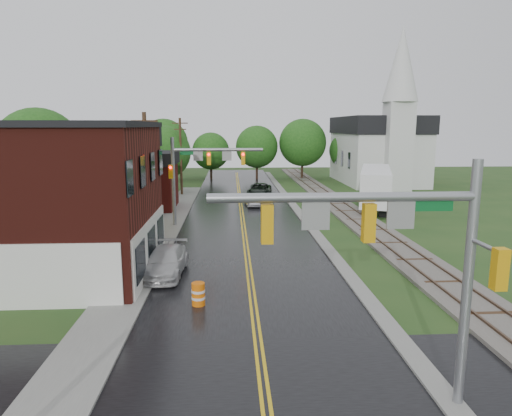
{
  "coord_description": "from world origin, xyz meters",
  "views": [
    {
      "loc": [
        -0.96,
        -9.78,
        8.06
      ],
      "look_at": [
        0.43,
        15.51,
        3.5
      ],
      "focal_mm": 32.0,
      "sensor_mm": 36.0,
      "label": 1
    }
  ],
  "objects": [
    {
      "name": "tree_left_c",
      "position": [
        -13.85,
        39.9,
        4.51
      ],
      "size": [
        6.0,
        6.0,
        7.65
      ],
      "color": "black",
      "rests_on": "ground"
    },
    {
      "name": "church",
      "position": [
        20.0,
        53.74,
        5.83
      ],
      "size": [
        10.4,
        18.4,
        20.0
      ],
      "color": "silver",
      "rests_on": "ground"
    },
    {
      "name": "tree_left_e",
      "position": [
        -8.85,
        45.9,
        4.81
      ],
      "size": [
        6.4,
        6.4,
        8.16
      ],
      "color": "black",
      "rests_on": "ground"
    },
    {
      "name": "curb_right",
      "position": [
        5.4,
        35.0,
        0.0
      ],
      "size": [
        0.8,
        70.0,
        0.12
      ],
      "primitive_type": "cube",
      "color": "gray",
      "rests_on": "ground"
    },
    {
      "name": "traffic_signal_far",
      "position": [
        -3.47,
        27.0,
        4.97
      ],
      "size": [
        7.34,
        0.43,
        7.2
      ],
      "color": "gray",
      "rests_on": "ground"
    },
    {
      "name": "utility_pole_c",
      "position": [
        -6.8,
        44.0,
        4.72
      ],
      "size": [
        1.8,
        0.28,
        9.0
      ],
      "color": "#382616",
      "rests_on": "ground"
    },
    {
      "name": "semi_trailer",
      "position": [
        13.38,
        34.43,
        2.32
      ],
      "size": [
        6.31,
        12.67,
        3.91
      ],
      "color": "black",
      "rests_on": "ground"
    },
    {
      "name": "traffic_signal_near",
      "position": [
        3.47,
        2.0,
        4.97
      ],
      "size": [
        7.34,
        0.3,
        7.2
      ],
      "color": "gray",
      "rests_on": "ground"
    },
    {
      "name": "sedan_silver",
      "position": [
        1.16,
        36.14,
        0.61
      ],
      "size": [
        1.65,
        3.79,
        1.21
      ],
      "primitive_type": "imported",
      "rotation": [
        0.0,
        0.0,
        0.1
      ],
      "color": "#9F9FA4",
      "rests_on": "ground"
    },
    {
      "name": "yellow_house",
      "position": [
        -11.0,
        26.0,
        3.2
      ],
      "size": [
        8.0,
        7.0,
        6.4
      ],
      "primitive_type": "cube",
      "color": "tan",
      "rests_on": "ground"
    },
    {
      "name": "sidewalk_left",
      "position": [
        -6.2,
        25.0,
        0.0
      ],
      "size": [
        2.4,
        50.0,
        0.12
      ],
      "primitive_type": "cube",
      "color": "gray",
      "rests_on": "ground"
    },
    {
      "name": "darkred_building",
      "position": [
        -10.0,
        35.0,
        2.2
      ],
      "size": [
        7.0,
        6.0,
        4.4
      ],
      "primitive_type": "cube",
      "color": "#3F0F0C",
      "rests_on": "ground"
    },
    {
      "name": "cross_road",
      "position": [
        0.0,
        2.0,
        0.0
      ],
      "size": [
        60.0,
        9.0,
        0.02
      ],
      "primitive_type": "cube",
      "color": "black",
      "rests_on": "ground"
    },
    {
      "name": "brick_building",
      "position": [
        -12.48,
        15.0,
        4.15
      ],
      "size": [
        14.3,
        10.3,
        8.3
      ],
      "color": "#4A1610",
      "rests_on": "ground"
    },
    {
      "name": "railroad",
      "position": [
        10.0,
        35.0,
        0.11
      ],
      "size": [
        3.2,
        80.0,
        0.3
      ],
      "color": "#59544C",
      "rests_on": "ground"
    },
    {
      "name": "main_road",
      "position": [
        0.0,
        30.0,
        0.0
      ],
      "size": [
        10.0,
        90.0,
        0.02
      ],
      "primitive_type": "cube",
      "color": "black",
      "rests_on": "ground"
    },
    {
      "name": "construction_barrel",
      "position": [
        -2.5,
        10.0,
        0.53
      ],
      "size": [
        0.74,
        0.74,
        1.07
      ],
      "primitive_type": "cylinder",
      "rotation": [
        0.0,
        0.0,
        -0.27
      ],
      "color": "orange",
      "rests_on": "ground"
    },
    {
      "name": "suv_dark",
      "position": [
        2.29,
        42.11,
        0.77
      ],
      "size": [
        3.28,
        5.82,
        1.54
      ],
      "primitive_type": "imported",
      "rotation": [
        0.0,
        0.0,
        -0.14
      ],
      "color": "black",
      "rests_on": "ground"
    },
    {
      "name": "utility_pole_b",
      "position": [
        -6.8,
        22.0,
        4.72
      ],
      "size": [
        1.8,
        0.28,
        9.0
      ],
      "color": "#382616",
      "rests_on": "ground"
    },
    {
      "name": "tree_left_b",
      "position": [
        -17.85,
        31.9,
        5.72
      ],
      "size": [
        7.6,
        7.6,
        9.69
      ],
      "color": "black",
      "rests_on": "ground"
    },
    {
      "name": "pickup_white",
      "position": [
        -4.61,
        14.5,
        0.73
      ],
      "size": [
        2.31,
        5.15,
        1.47
      ],
      "primitive_type": "imported",
      "rotation": [
        0.0,
        0.0,
        -0.05
      ],
      "color": "silver",
      "rests_on": "ground"
    }
  ]
}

